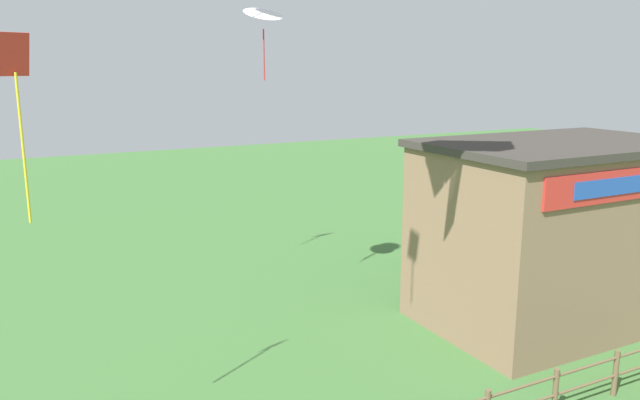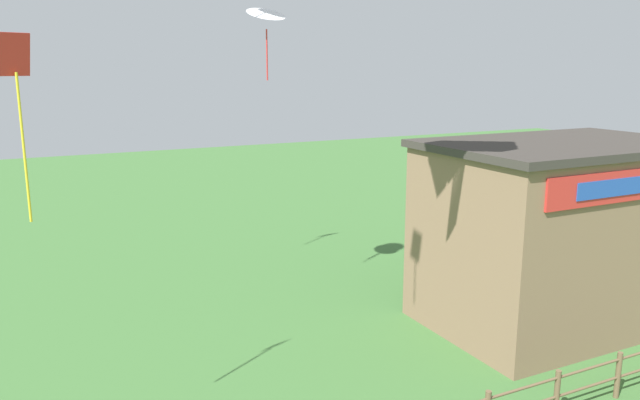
{
  "view_description": "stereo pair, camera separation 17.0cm",
  "coord_description": "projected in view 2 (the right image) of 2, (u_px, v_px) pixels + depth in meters",
  "views": [
    {
      "loc": [
        -6.03,
        -4.13,
        8.45
      ],
      "look_at": [
        0.0,
        7.59,
        5.61
      ],
      "focal_mm": 35.0,
      "sensor_mm": 36.0,
      "label": 1
    },
    {
      "loc": [
        -5.88,
        -4.21,
        8.45
      ],
      "look_at": [
        0.0,
        7.59,
        5.61
      ],
      "focal_mm": 35.0,
      "sensor_mm": 36.0,
      "label": 2
    }
  ],
  "objects": [
    {
      "name": "seaside_building",
      "position": [
        559.0,
        232.0,
        20.65
      ],
      "size": [
        8.85,
        5.72,
        6.09
      ],
      "color": "#84664C",
      "rests_on": "ground_plane"
    },
    {
      "name": "kite_white_delta",
      "position": [
        266.0,
        13.0,
        20.04
      ],
      "size": [
        1.35,
        1.3,
        2.43
      ],
      "color": "white"
    },
    {
      "name": "kite_red_diamond",
      "position": [
        19.0,
        97.0,
        11.45
      ],
      "size": [
        0.59,
        0.39,
        3.51
      ],
      "color": "red"
    }
  ]
}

